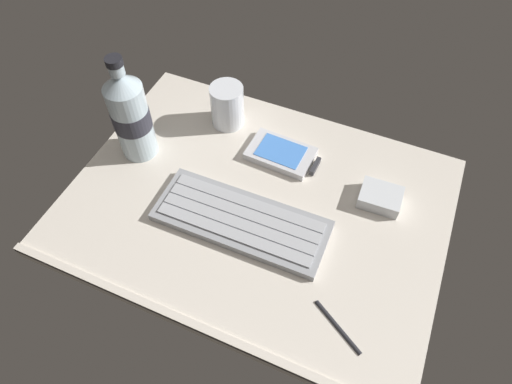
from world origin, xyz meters
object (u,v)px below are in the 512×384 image
Objects in this scene: keyboard at (241,220)px; juice_cup at (227,107)px; charger_block at (380,197)px; stylus_pen at (338,326)px; water_bottle at (130,115)px; handheld_device at (284,155)px.

juice_cup is (-12.25, 20.63, 3.10)cm from keyboard.
juice_cup is 33.17cm from charger_block.
keyboard is 24.13cm from charger_block.
juice_cup is 0.89× the size of stylus_pen.
stylus_pen is (0.07, -24.10, -0.85)cm from charger_block.
charger_block is (20.02, 13.47, 0.39)cm from keyboard.
keyboard is 1.40× the size of water_bottle.
handheld_device is 0.63× the size of water_bottle.
charger_block reaches higher than handheld_device.
juice_cup is at bearing 167.02° from stylus_pen.
stylus_pen is at bearing -55.04° from handheld_device.
keyboard is 22.74cm from stylus_pen.
stylus_pen is at bearing -89.83° from charger_block.
keyboard is 2.23× the size of handheld_device.
stylus_pen is at bearing -44.02° from juice_cup.
keyboard is at bearing -16.90° from water_bottle.
keyboard reaches higher than stylus_pen.
keyboard is at bearing -94.35° from handheld_device.
juice_cup reaches higher than handheld_device.
handheld_device is (1.24, 16.33, -0.08)cm from keyboard.
water_bottle is (-25.42, -8.98, 8.28)cm from handheld_device.
charger_block reaches higher than keyboard.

